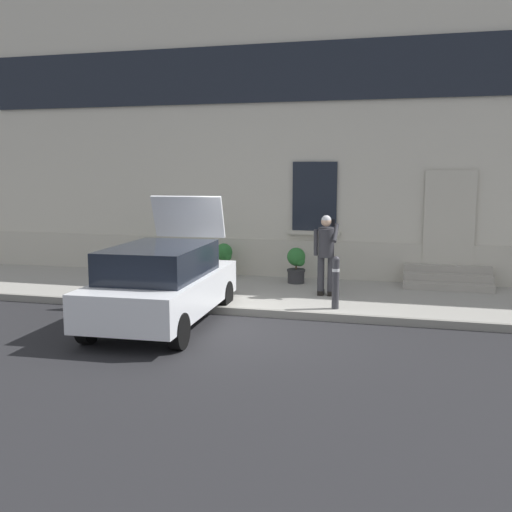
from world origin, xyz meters
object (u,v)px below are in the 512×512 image
Objects in this scene: bollard_near_person at (336,280)px; planter_cream at (224,259)px; planter_charcoal at (296,264)px; hatchback_car_white at (163,283)px; planter_olive at (152,257)px; person_on_phone at (326,250)px.

bollard_near_person reaches higher than planter_cream.
bollard_near_person is at bearing -41.29° from planter_cream.
planter_cream is at bearing 169.87° from planter_charcoal.
planter_charcoal is at bearing -10.13° from planter_cream.
planter_cream and planter_charcoal have the same top height.
planter_charcoal is (1.74, 3.95, -0.19)m from hatchback_car_white.
planter_cream is (1.93, 0.08, 0.00)m from planter_olive.
bollard_near_person is 1.22× the size of planter_charcoal.
planter_cream is (-0.19, 4.29, -0.19)m from hatchback_car_white.
person_on_phone reaches higher than planter_cream.
person_on_phone is at bearing 45.38° from hatchback_car_white.
person_on_phone is 5.03m from planter_olive.
person_on_phone reaches higher than planter_charcoal.
planter_olive is (-4.75, 1.55, -0.55)m from person_on_phone.
bollard_near_person is at bearing 26.64° from hatchback_car_white.
person_on_phone is at bearing -18.06° from planter_olive.
bollard_near_person is at bearing -56.60° from person_on_phone.
planter_charcoal is at bearing 140.80° from person_on_phone.
bollard_near_person is 1.22× the size of planter_olive.
planter_charcoal is (-0.89, 1.28, -0.55)m from person_on_phone.
bollard_near_person is 4.23m from planter_cream.
planter_charcoal is (1.93, -0.35, 0.00)m from planter_cream.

